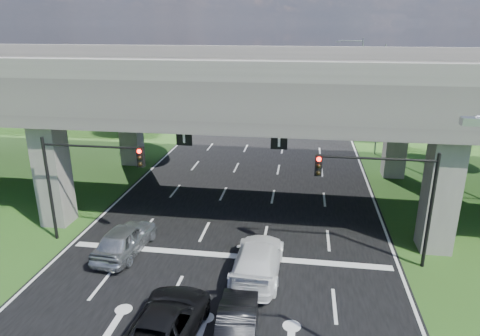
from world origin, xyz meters
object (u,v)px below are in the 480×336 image
(signal_left, at_px, (84,172))
(streetlight_far, at_px, (376,92))
(car_dark, at_px, (238,321))
(car_white, at_px, (258,260))
(streetlight_beyond, at_px, (357,73))
(car_silver, at_px, (125,239))
(car_trailing, at_px, (165,323))
(signal_right, at_px, (387,187))

(signal_left, relative_size, streetlight_far, 0.60)
(car_dark, bearing_deg, signal_left, -38.61)
(car_white, bearing_deg, streetlight_beyond, -101.20)
(streetlight_beyond, bearing_deg, car_silver, -112.73)
(streetlight_beyond, distance_m, car_trailing, 44.83)
(car_silver, bearing_deg, signal_left, -16.91)
(car_dark, bearing_deg, car_trailing, 8.59)
(signal_right, height_order, streetlight_far, streetlight_far)
(streetlight_far, distance_m, car_white, 24.08)
(signal_right, distance_m, car_dark, 9.64)
(signal_right, bearing_deg, car_trailing, -142.13)
(streetlight_far, xyz_separation_m, car_white, (-8.30, -22.05, -5.01))
(signal_left, relative_size, streetlight_beyond, 0.60)
(signal_left, bearing_deg, streetlight_beyond, 63.57)
(car_silver, relative_size, car_dark, 1.12)
(streetlight_far, xyz_separation_m, car_dark, (-8.59, -26.47, -5.12))
(streetlight_beyond, height_order, car_white, streetlight_beyond)
(streetlight_beyond, bearing_deg, signal_left, -116.43)
(streetlight_far, height_order, car_trailing, streetlight_far)
(car_white, bearing_deg, streetlight_far, -109.52)
(car_silver, distance_m, car_dark, 8.81)
(signal_right, relative_size, car_white, 1.08)
(signal_left, xyz_separation_m, car_trailing, (6.61, -7.03, -3.41))
(streetlight_far, bearing_deg, signal_left, -131.78)
(car_silver, distance_m, car_white, 7.28)
(streetlight_beyond, xyz_separation_m, car_trailing, (-11.31, -43.09, -5.07))
(streetlight_far, relative_size, streetlight_beyond, 1.00)
(car_dark, distance_m, car_white, 4.43)
(streetlight_beyond, distance_m, car_silver, 40.43)
(signal_left, relative_size, car_white, 1.08)
(streetlight_far, relative_size, car_white, 1.80)
(signal_right, height_order, car_trailing, signal_right)
(car_dark, bearing_deg, signal_right, -138.66)
(car_dark, bearing_deg, car_white, -97.87)
(signal_right, xyz_separation_m, streetlight_far, (2.27, 20.06, 1.66))
(streetlight_beyond, bearing_deg, car_trailing, -104.71)
(streetlight_beyond, xyz_separation_m, car_silver, (-15.50, -37.00, -5.01))
(car_dark, bearing_deg, streetlight_beyond, -105.54)
(car_white, distance_m, car_trailing, 5.87)
(signal_left, xyz_separation_m, car_silver, (2.42, -0.94, -3.35))
(signal_right, distance_m, car_trailing, 11.95)
(signal_right, bearing_deg, car_silver, -175.92)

